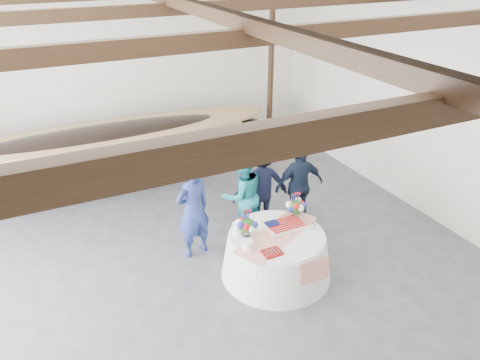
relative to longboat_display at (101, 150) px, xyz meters
name	(u,v)px	position (x,y,z in m)	size (l,w,h in m)	color
floor	(218,302)	(0.79, -4.64, -0.97)	(10.00, 12.00, 0.01)	#3D3D42
wall_back	(116,75)	(0.79, 1.36, 1.28)	(10.00, 0.02, 4.50)	silver
wall_right	(471,121)	(5.79, -4.64, 1.28)	(0.02, 12.00, 4.50)	silver
ceiling	(209,1)	(0.79, -4.64, 3.53)	(10.00, 12.00, 0.01)	white
pavilion_structure	(187,34)	(0.79, -3.84, 3.03)	(9.80, 11.76, 4.50)	black
longboat_display	(101,150)	(0.00, 0.00, 0.00)	(8.08, 1.62, 1.52)	black
banquet_table	(276,254)	(1.97, -4.43, -0.57)	(1.87, 1.87, 0.80)	silver
tabletop_items	(272,221)	(1.97, -4.23, -0.02)	(1.79, 1.26, 0.40)	red
guest_woman_blue	(193,210)	(0.94, -3.25, -0.05)	(0.67, 0.44, 1.83)	navy
guest_woman_teal	(242,195)	(1.99, -3.08, -0.10)	(0.84, 0.66, 1.73)	teal
guest_man_left	(261,184)	(2.50, -2.88, -0.07)	(1.16, 0.67, 1.80)	black
guest_man_right	(299,185)	(3.18, -3.19, -0.11)	(1.01, 0.42, 1.72)	#131E30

